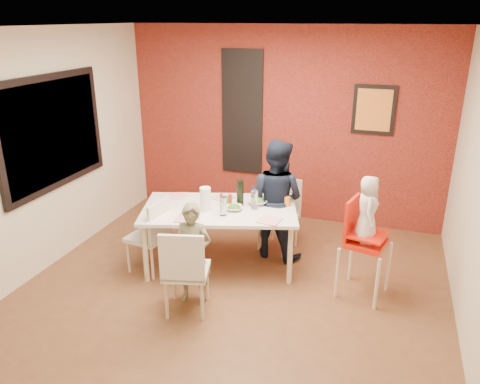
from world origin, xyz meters
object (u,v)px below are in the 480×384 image
(dining_table, at_px, (220,213))
(wine_bottle, at_px, (240,193))
(child_near, at_px, (193,254))
(high_chair, at_px, (362,239))
(paper_towel_roll, at_px, (205,199))
(chair_left, at_px, (153,232))
(toddler, at_px, (368,209))
(chair_near, at_px, (185,268))
(child_far, at_px, (276,199))
(chair_far, at_px, (281,210))

(dining_table, height_order, wine_bottle, wine_bottle)
(child_near, relative_size, wine_bottle, 3.55)
(high_chair, height_order, paper_towel_roll, high_chair)
(high_chair, bearing_deg, dining_table, 99.65)
(chair_left, xyz_separation_m, toddler, (2.30, 0.26, 0.48))
(chair_near, height_order, high_chair, high_chair)
(chair_near, relative_size, child_far, 0.63)
(high_chair, bearing_deg, chair_left, 110.58)
(child_near, distance_m, toddler, 1.81)
(chair_left, bearing_deg, child_far, 132.81)
(child_near, xyz_separation_m, wine_bottle, (0.19, 0.96, 0.34))
(chair_far, bearing_deg, child_near, -95.31)
(dining_table, xyz_separation_m, child_far, (0.55, 0.45, 0.07))
(chair_near, relative_size, chair_left, 1.04)
(chair_left, bearing_deg, dining_table, 128.53)
(chair_near, bearing_deg, high_chair, -163.57)
(chair_near, bearing_deg, toddler, -164.33)
(wine_bottle, xyz_separation_m, paper_towel_roll, (-0.32, -0.27, -0.02))
(chair_near, xyz_separation_m, wine_bottle, (0.17, 1.19, 0.37))
(wine_bottle, bearing_deg, chair_far, 55.58)
(chair_near, relative_size, paper_towel_roll, 3.35)
(dining_table, distance_m, child_near, 0.82)
(chair_far, height_order, paper_towel_roll, paper_towel_roll)
(dining_table, relative_size, wine_bottle, 6.39)
(chair_near, height_order, toddler, toddler)
(high_chair, bearing_deg, wine_bottle, 93.17)
(dining_table, bearing_deg, child_near, -89.06)
(chair_far, height_order, child_far, child_far)
(child_far, distance_m, toddler, 1.25)
(dining_table, relative_size, chair_far, 2.15)
(paper_towel_roll, bearing_deg, chair_far, 49.40)
(chair_far, height_order, child_near, child_near)
(chair_far, bearing_deg, chair_left, -123.78)
(chair_left, relative_size, high_chair, 0.83)
(chair_left, distance_m, toddler, 2.37)
(dining_table, xyz_separation_m, paper_towel_roll, (-0.12, -0.12, 0.20))
(child_near, xyz_separation_m, toddler, (1.63, 0.68, 0.44))
(chair_far, xyz_separation_m, paper_towel_roll, (-0.69, -0.81, 0.36))
(child_far, bearing_deg, wine_bottle, 54.25)
(chair_far, relative_size, toddler, 1.29)
(child_near, relative_size, toddler, 1.55)
(chair_near, relative_size, toddler, 1.32)
(chair_far, height_order, toddler, toddler)
(chair_far, xyz_separation_m, high_chair, (1.04, -0.80, 0.13))
(paper_towel_roll, bearing_deg, child_far, 40.32)
(high_chair, bearing_deg, child_near, 127.18)
(wine_bottle, height_order, paper_towel_roll, wine_bottle)
(child_far, xyz_separation_m, wine_bottle, (-0.35, -0.30, 0.14))
(chair_far, relative_size, paper_towel_roll, 3.30)
(paper_towel_roll, bearing_deg, high_chair, 0.15)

